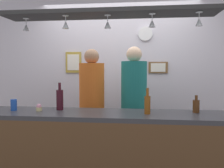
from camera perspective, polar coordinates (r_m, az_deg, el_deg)
The scene contains 18 objects.
back_wall at distance 3.84m, azimuth 1.74°, elevation 1.49°, with size 4.40×0.06×2.60m, color silver.
bar_counter at distance 2.37m, azimuth -1.76°, elevation -15.29°, with size 2.70×0.55×1.00m.
overhead_glass_rack at distance 2.51m, azimuth -1.11°, elevation 16.70°, with size 2.20×0.36×0.04m, color black.
hanging_wineglass_far_left at distance 2.77m, azimuth -20.11°, elevation 12.90°, with size 0.07×0.07×0.13m.
hanging_wineglass_left at distance 2.52m, azimuth -11.18°, elevation 13.99°, with size 0.07×0.07×0.13m.
hanging_wineglass_center_left at distance 2.46m, azimuth -1.08°, elevation 14.33°, with size 0.07×0.07×0.13m.
hanging_wineglass_center at distance 2.43m, azimuth 9.70°, elevation 14.40°, with size 0.07×0.07×0.13m.
hanging_wineglass_center_right at distance 2.48m, azimuth 20.36°, elevation 14.03°, with size 0.07×0.07×0.13m.
person_middle_orange_shirt at distance 3.21m, azimuth -4.90°, elevation -3.70°, with size 0.34×0.34×1.71m.
person_right_teal_shirt at distance 3.14m, azimuth 5.33°, elevation -3.54°, with size 0.34×0.34×1.74m.
bottle_beer_amber_tall at distance 2.37m, azimuth 8.59°, elevation -4.84°, with size 0.06×0.06×0.26m.
bottle_wine_dark_red at distance 2.65m, azimuth -12.56°, elevation -3.61°, with size 0.08×0.08×0.30m.
bottle_beer_brown_stubby at distance 2.58m, azimuth 19.74°, elevation -5.00°, with size 0.07×0.07×0.18m.
drink_can at distance 2.76m, azimuth -22.73°, elevation -4.70°, with size 0.07×0.07×0.12m, color #1E4CB2.
cupcake at distance 2.64m, azimuth -17.30°, elevation -5.50°, with size 0.06×0.06×0.08m.
picture_frame_lower_pair at distance 3.79m, azimuth 11.12°, elevation 3.95°, with size 0.30×0.02×0.18m.
picture_frame_caricature at distance 3.93m, azimuth -9.33°, elevation 5.22°, with size 0.26×0.02×0.34m.
wall_clock at distance 3.82m, azimuth 8.10°, elevation 11.97°, with size 0.22×0.22×0.03m, color white.
Camera 1 is at (0.33, -2.72, 1.44)m, focal length 37.68 mm.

